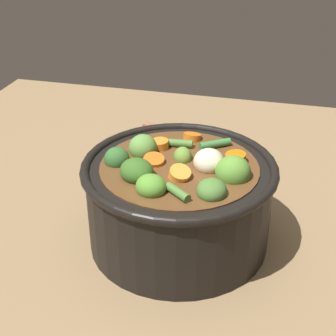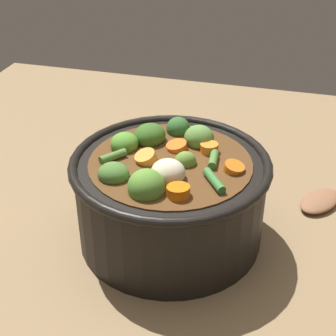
% 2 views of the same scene
% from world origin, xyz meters
% --- Properties ---
extents(ground_plane, '(1.10, 1.10, 0.00)m').
position_xyz_m(ground_plane, '(0.00, 0.00, 0.00)').
color(ground_plane, '#8C704C').
extents(cooking_pot, '(0.26, 0.26, 0.15)m').
position_xyz_m(cooking_pot, '(-0.00, 0.00, 0.07)').
color(cooking_pot, black).
rests_on(cooking_pot, ground_plane).
extents(wooden_spoon, '(0.20, 0.20, 0.01)m').
position_xyz_m(wooden_spoon, '(0.10, -0.24, 0.01)').
color(wooden_spoon, '#8F5E3F').
rests_on(wooden_spoon, ground_plane).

